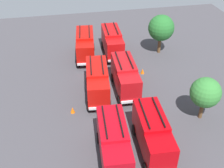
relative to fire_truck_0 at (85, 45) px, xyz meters
The scene contains 13 objects.
ground_plane 10.18m from the fire_truck_0, 12.09° to the left, with size 56.80×56.80×0.00m, color #423F44.
fire_truck_0 is the anchor object (origin of this frame).
fire_truck_1 9.83m from the fire_truck_0, ahead, with size 7.42×3.36×3.88m.
fire_truck_2 19.86m from the fire_truck_0, ahead, with size 7.35×3.15×3.88m.
fire_truck_3 4.13m from the fire_truck_0, 92.80° to the left, with size 7.30×3.01×3.88m.
fire_truck_4 10.11m from the fire_truck_0, 22.19° to the left, with size 7.28×2.97×3.88m.
fire_truck_5 19.84m from the fire_truck_0, 11.76° to the left, with size 7.32×3.06×3.88m.
firefighter_0 6.37m from the fire_truck_0, 49.61° to the left, with size 0.42×0.48×1.66m.
firefighter_2 16.39m from the fire_truck_0, 22.29° to the left, with size 0.48×0.44×1.76m.
tree_0 11.54m from the fire_truck_0, 86.84° to the left, with size 3.88×3.88×6.01m.
tree_1 19.42m from the fire_truck_0, 33.95° to the left, with size 3.28×3.28×5.08m.
traffic_cone_0 9.50m from the fire_truck_0, 49.71° to the left, with size 0.51×0.51×0.73m, color #F2600C.
traffic_cone_1 12.93m from the fire_truck_0, 13.72° to the right, with size 0.51×0.51×0.73m, color #F2600C.
Camera 1 is at (27.49, -5.52, 20.91)m, focal length 44.86 mm.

